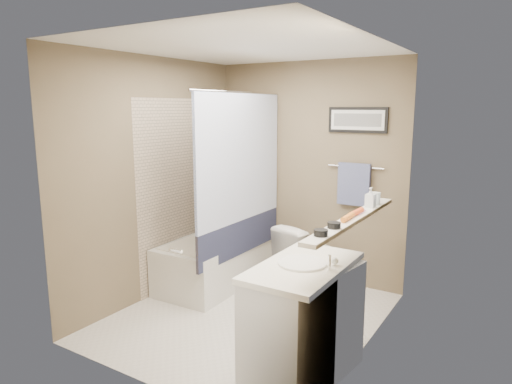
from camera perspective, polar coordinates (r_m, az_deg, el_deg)
The scene contains 34 objects.
ground at distance 4.38m, azimuth -1.07°, elevation -15.27°, with size 2.50×2.50×0.00m, color silver.
ceiling at distance 3.97m, azimuth -1.19°, elevation 17.37°, with size 2.20×2.50×0.04m, color white.
wall_back at distance 5.07m, azimuth 6.44°, elevation 2.46°, with size 2.20×0.04×2.40m, color brown.
wall_front at distance 3.07m, azimuth -13.71°, elevation -3.11°, with size 2.20×0.04×2.40m, color brown.
wall_left at distance 4.67m, azimuth -12.33°, elevation 1.60°, with size 0.04×2.50×2.40m, color brown.
wall_right at distance 3.55m, azimuth 13.69°, elevation -1.27°, with size 0.04×2.50×2.40m, color brown.
tile_surround at distance 5.08m, azimuth -8.42°, elevation 0.14°, with size 0.02×1.55×2.00m, color #C0AA91.
curtain_rod at distance 4.58m, azimuth -2.00°, elevation 12.32°, with size 0.02×0.02×1.55m, color silver.
curtain_upper at distance 4.61m, azimuth -1.94°, elevation 4.22°, with size 0.03×1.45×1.28m, color white.
curtain_lower at distance 4.77m, azimuth -1.88°, elevation -5.62°, with size 0.03×1.45×0.36m, color #252A46.
mirror at distance 3.34m, azimuth 13.35°, elevation 5.32°, with size 0.02×1.60×1.00m, color silver.
shelf at distance 3.44m, azimuth 12.12°, elevation -3.26°, with size 0.12×1.60×0.03m, color silver.
towel_bar at distance 4.84m, azimuth 12.30°, elevation 3.09°, with size 0.02×0.02×0.60m, color silver.
towel at distance 4.84m, azimuth 12.13°, elevation 0.95°, with size 0.34×0.05×0.44m, color #7C87B4.
art_frame at distance 4.81m, azimuth 12.59°, elevation 8.78°, with size 0.62×0.03×0.26m, color black.
art_mat at distance 4.80m, azimuth 12.53°, elevation 8.78°, with size 0.56×0.00×0.20m, color white.
art_image at distance 4.80m, azimuth 12.52°, elevation 8.78°, with size 0.50×0.00×0.13m, color #595959.
door at distance 2.76m, azimuth -5.57°, elevation -8.70°, with size 0.80×0.02×2.00m, color silver.
door_handle at distance 3.00m, azimuth -10.02°, elevation -7.23°, with size 0.02×0.02×0.10m, color silver.
bathtub at distance 5.13m, azimuth -4.64°, elevation -8.36°, with size 0.70×1.50×0.50m, color silver.
tub_rim at distance 5.05m, azimuth -4.68°, elevation -5.67°, with size 0.56×1.36×0.02m, color silver.
toilet at distance 4.91m, azimuth 6.35°, elevation -7.95°, with size 0.40×0.70×0.71m, color white.
vanity at distance 3.37m, azimuth 5.96°, elevation -16.07°, with size 0.50×0.90×0.80m, color silver.
countertop at distance 3.21m, azimuth 5.94°, elevation -9.32°, with size 0.54×0.96×0.04m, color white.
sink_basin at distance 3.21m, azimuth 5.79°, elevation -8.82°, with size 0.34×0.34×0.01m, color white.
faucet_spout at distance 3.12m, azimuth 9.14°, elevation -8.67°, with size 0.02×0.02×0.10m, color white.
faucet_knob at distance 3.21m, azimuth 9.83°, elevation -8.49°, with size 0.05×0.05×0.05m, color white.
candle_bowl_near at distance 2.90m, azimuth 8.11°, elevation -5.06°, with size 0.09×0.09×0.04m, color black.
candle_bowl_far at distance 3.09m, azimuth 9.73°, elevation -4.11°, with size 0.09×0.09×0.04m, color black.
hair_brush_front at distance 3.33m, azimuth 11.44°, elevation -3.08°, with size 0.04×0.04×0.22m, color orange.
hair_brush_back at distance 3.49m, azimuth 12.46°, elevation -2.48°, with size 0.04×0.04×0.22m, color #DE4F1F.
pink_comb at distance 3.58m, azimuth 12.97°, elevation -2.45°, with size 0.03×0.16×0.01m, color #F294C7.
glass_jar at distance 3.90m, azimuth 14.69°, elevation -0.77°, with size 0.08×0.08×0.10m, color white.
soap_bottle at distance 3.78m, azimuth 14.13°, elevation -0.66°, with size 0.07×0.07×0.16m, color #999999.
Camera 1 is at (2.14, -3.31, 1.91)m, focal length 32.00 mm.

